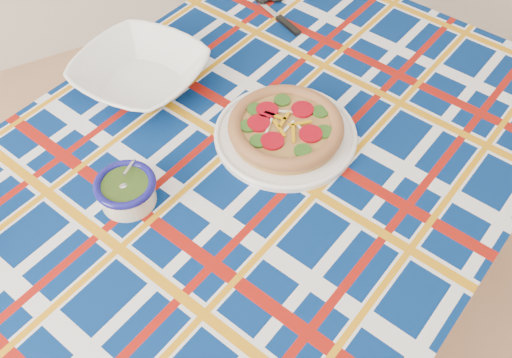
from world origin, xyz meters
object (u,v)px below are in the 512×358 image
pesto_bowl (126,189)px  dining_table (230,203)px  serving_bowl (140,73)px  main_focaccia_plate (286,127)px

pesto_bowl → dining_table: bearing=-12.8°
serving_bowl → dining_table: bearing=-81.4°
dining_table → serving_bowl: size_ratio=6.36×
dining_table → main_focaccia_plate: bearing=-5.9°
dining_table → serving_bowl: 0.41m
dining_table → serving_bowl: serving_bowl is taller
main_focaccia_plate → serving_bowl: (-0.23, 0.33, 0.01)m
main_focaccia_plate → pesto_bowl: pesto_bowl is taller
pesto_bowl → main_focaccia_plate: bearing=1.1°
dining_table → main_focaccia_plate: (0.17, 0.06, 0.12)m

